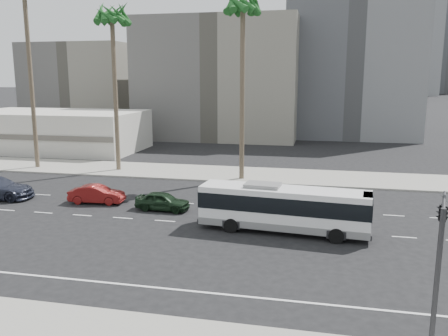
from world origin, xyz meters
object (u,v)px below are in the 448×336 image
(traffic_signal, at_px, (443,214))
(palm_near, at_px, (243,10))
(car_a, at_px, (163,201))
(city_bus, at_px, (284,207))
(car_b, at_px, (97,194))
(palm_mid, at_px, (112,21))

(traffic_signal, xyz_separation_m, palm_near, (-11.76, 23.38, 10.71))
(car_a, relative_size, traffic_signal, 0.75)
(city_bus, height_order, car_b, city_bus)
(traffic_signal, bearing_deg, city_bus, 138.74)
(car_a, distance_m, traffic_signal, 20.22)
(car_b, xyz_separation_m, traffic_signal, (21.03, -13.16, 3.68))
(car_b, bearing_deg, city_bus, -109.70)
(car_b, distance_m, palm_near, 19.94)
(city_bus, distance_m, palm_mid, 27.05)
(palm_near, distance_m, palm_mid, 13.02)
(palm_near, height_order, palm_mid, palm_near)
(palm_near, bearing_deg, traffic_signal, -63.30)
(car_a, bearing_deg, city_bus, -105.08)
(car_a, bearing_deg, traffic_signal, -125.44)
(car_a, xyz_separation_m, palm_mid, (-9.15, 12.46, 13.98))
(city_bus, distance_m, car_a, 9.36)
(city_bus, height_order, palm_near, palm_near)
(city_bus, relative_size, traffic_signal, 2.01)
(city_bus, height_order, car_a, city_bus)
(palm_mid, bearing_deg, city_bus, -40.50)
(city_bus, relative_size, car_b, 2.54)
(city_bus, distance_m, palm_near, 20.03)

